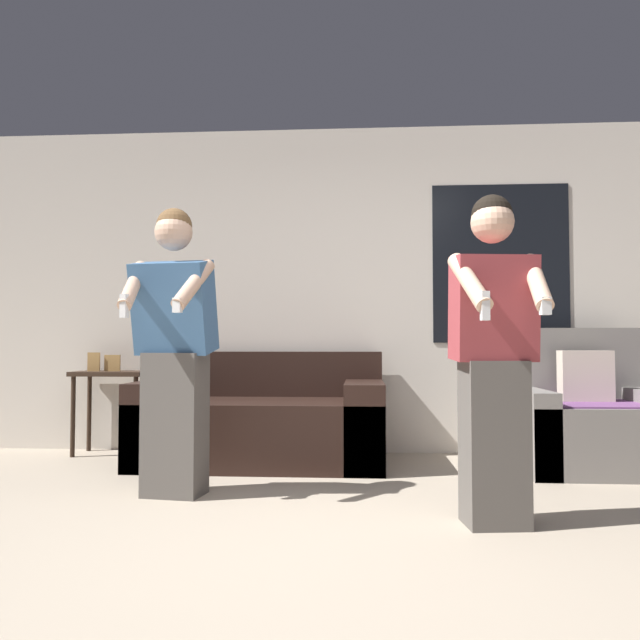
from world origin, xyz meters
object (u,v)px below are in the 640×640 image
object	(u,v)px
couch	(263,422)
side_table	(112,384)
armchair	(587,422)
person_left	(174,350)
person_right	(494,355)

from	to	relation	value
couch	side_table	distance (m)	1.33
armchair	side_table	world-z (taller)	armchair
side_table	couch	bearing A→B (deg)	-11.99
armchair	person_left	distance (m)	2.91
person_right	side_table	bearing A→B (deg)	145.46
side_table	person_right	xyz separation A→B (m)	(2.67, -1.84, 0.26)
couch	person_right	distance (m)	2.16
armchair	person_right	world-z (taller)	person_right
person_left	person_right	distance (m)	1.81
person_left	person_right	xyz separation A→B (m)	(1.74, -0.49, -0.02)
armchair	person_left	xyz separation A→B (m)	(-2.70, -0.98, 0.51)
couch	person_left	world-z (taller)	person_left
person_right	person_left	bearing A→B (deg)	164.39
couch	person_right	world-z (taller)	person_right
couch	person_left	xyz separation A→B (m)	(-0.35, -1.08, 0.55)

